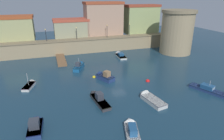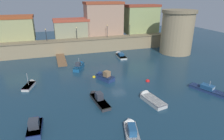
% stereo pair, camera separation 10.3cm
% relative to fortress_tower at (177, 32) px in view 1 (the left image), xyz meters
% --- Properties ---
extents(ground_plane, '(119.58, 119.58, 0.00)m').
position_rel_fortress_tower_xyz_m(ground_plane, '(-21.37, -13.21, -5.82)').
color(ground_plane, '#19384C').
extents(quay_wall, '(48.98, 3.49, 3.85)m').
position_rel_fortress_tower_xyz_m(quay_wall, '(-21.37, 8.32, -3.89)').
color(quay_wall, '#9E8966').
rests_on(quay_wall, ground).
extents(old_town_backdrop, '(46.46, 6.13, 9.70)m').
position_rel_fortress_tower_xyz_m(old_town_backdrop, '(-20.35, 12.65, 1.83)').
color(old_town_backdrop, tan).
rests_on(old_town_backdrop, ground).
extents(fortress_tower, '(8.99, 8.99, 11.52)m').
position_rel_fortress_tower_xyz_m(fortress_tower, '(0.00, 0.00, 0.00)').
color(fortress_tower, '#9E8966').
rests_on(fortress_tower, ground).
extents(pier_dock, '(2.03, 8.83, 0.70)m').
position_rel_fortress_tower_xyz_m(pier_dock, '(-30.74, 2.30, -5.54)').
color(pier_dock, brown).
rests_on(pier_dock, ground).
extents(quay_lamp_0, '(0.32, 0.32, 3.14)m').
position_rel_fortress_tower_xyz_m(quay_lamp_0, '(-33.61, 8.32, 0.14)').
color(quay_lamp_0, black).
rests_on(quay_lamp_0, quay_wall).
extents(quay_lamp_1, '(0.32, 0.32, 3.19)m').
position_rel_fortress_tower_xyz_m(quay_lamp_1, '(-25.74, 8.32, 0.17)').
color(quay_lamp_1, black).
rests_on(quay_lamp_1, quay_wall).
extents(quay_lamp_2, '(0.32, 0.32, 3.48)m').
position_rel_fortress_tower_xyz_m(quay_lamp_2, '(-17.14, 8.32, 0.33)').
color(quay_lamp_2, black).
rests_on(quay_lamp_2, quay_wall).
extents(quay_lamp_3, '(0.32, 0.32, 3.45)m').
position_rel_fortress_tower_xyz_m(quay_lamp_3, '(-10.31, 8.32, 0.32)').
color(quay_lamp_3, black).
rests_on(quay_lamp_3, quay_wall).
extents(moored_boat_0, '(1.92, 6.05, 1.70)m').
position_rel_fortress_tower_xyz_m(moored_boat_0, '(-15.83, 1.52, -5.48)').
color(moored_boat_0, silver).
rests_on(moored_boat_0, ground).
extents(moored_boat_1, '(1.79, 4.32, 2.11)m').
position_rel_fortress_tower_xyz_m(moored_boat_1, '(-35.66, -23.42, -5.28)').
color(moored_boat_1, navy).
rests_on(moored_boat_1, ground).
extents(moored_boat_2, '(3.51, 4.71, 2.20)m').
position_rel_fortress_tower_xyz_m(moored_boat_2, '(-23.89, -11.49, -5.27)').
color(moored_boat_2, navy).
rests_on(moored_boat_2, ground).
extents(moored_boat_4, '(4.35, 7.23, 2.45)m').
position_rel_fortress_tower_xyz_m(moored_boat_4, '(-8.36, -22.87, -5.47)').
color(moored_boat_4, navy).
rests_on(moored_boat_4, ground).
extents(moored_boat_5, '(2.60, 5.67, 1.67)m').
position_rel_fortress_tower_xyz_m(moored_boat_5, '(-19.42, -21.37, -5.48)').
color(moored_boat_5, silver).
rests_on(moored_boat_5, ground).
extents(moored_boat_6, '(2.20, 6.50, 1.98)m').
position_rel_fortress_tower_xyz_m(moored_boat_6, '(-26.94, -19.03, -5.41)').
color(moored_boat_6, '#333338').
rests_on(moored_boat_6, ground).
extents(moored_boat_7, '(2.86, 5.91, 1.80)m').
position_rel_fortress_tower_xyz_m(moored_boat_7, '(-25.06, -27.62, -5.41)').
color(moored_boat_7, white).
rests_on(moored_boat_7, ground).
extents(moored_boat_8, '(3.54, 5.50, 2.57)m').
position_rel_fortress_tower_xyz_m(moored_boat_8, '(-27.24, -4.04, -5.31)').
color(moored_boat_8, '#195689').
rests_on(moored_boat_8, ground).
extents(moored_boat_9, '(2.47, 4.44, 3.05)m').
position_rel_fortress_tower_xyz_m(moored_boat_9, '(-37.00, -10.47, -5.53)').
color(moored_boat_9, silver).
rests_on(moored_boat_9, ground).
extents(mooring_buoy_0, '(0.64, 0.64, 0.64)m').
position_rel_fortress_tower_xyz_m(mooring_buoy_0, '(-25.44, -10.17, -5.82)').
color(mooring_buoy_0, yellow).
rests_on(mooring_buoy_0, ground).
extents(mooring_buoy_1, '(0.79, 0.79, 0.79)m').
position_rel_fortress_tower_xyz_m(mooring_buoy_1, '(-16.34, -15.12, -5.82)').
color(mooring_buoy_1, red).
rests_on(mooring_buoy_1, ground).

